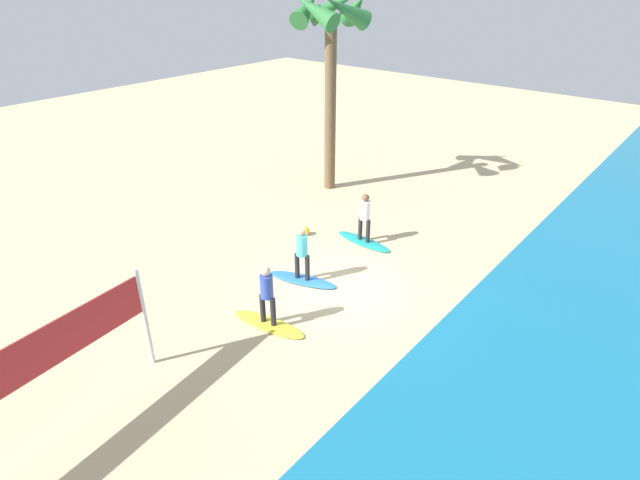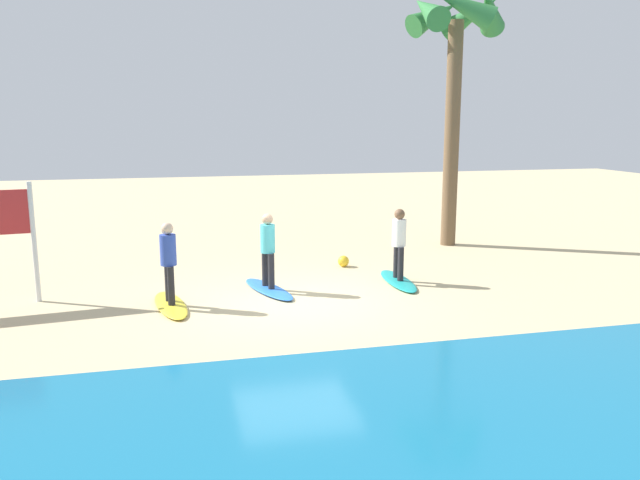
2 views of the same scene
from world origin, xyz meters
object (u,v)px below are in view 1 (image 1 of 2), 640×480
(surfer_blue, at_px, (302,250))
(surfer_yellow, at_px, (267,291))
(surfboard_teal, at_px, (364,241))
(palm_tree, at_px, (331,32))
(beach_ball, at_px, (305,231))
(surfer_teal, at_px, (365,214))
(surfboard_blue, at_px, (302,280))
(surfboard_yellow, at_px, (269,324))

(surfer_blue, relative_size, surfer_yellow, 1.00)
(surfboard_teal, bearing_deg, surfer_yellow, -78.93)
(palm_tree, xyz_separation_m, beach_ball, (3.87, 2.06, -5.83))
(beach_ball, bearing_deg, surfer_blue, 39.39)
(surfer_teal, distance_m, surfer_blue, 3.04)
(surfboard_blue, height_order, palm_tree, palm_tree)
(surfer_teal, distance_m, surfboard_yellow, 5.30)
(surfboard_blue, relative_size, beach_ball, 7.25)
(surfer_teal, distance_m, palm_tree, 7.01)
(surfboard_blue, bearing_deg, palm_tree, 106.20)
(palm_tree, bearing_deg, surfboard_teal, 51.77)
(surfer_teal, relative_size, surfboard_yellow, 0.78)
(surfboard_blue, height_order, surfer_yellow, surfer_yellow)
(surfer_blue, xyz_separation_m, surfboard_yellow, (2.12, 0.73, -0.99))
(surfboard_blue, relative_size, palm_tree, 0.28)
(surfboard_teal, height_order, surfer_teal, surfer_teal)
(surfer_teal, xyz_separation_m, surfer_yellow, (5.16, 0.73, 0.00))
(surfboard_yellow, height_order, beach_ball, beach_ball)
(surfboard_teal, height_order, surfboard_blue, same)
(surfer_yellow, bearing_deg, surfboard_teal, -172.00)
(palm_tree, height_order, beach_ball, palm_tree)
(surfboard_teal, bearing_deg, beach_ball, -153.65)
(surfboard_teal, bearing_deg, surfboard_blue, -86.94)
(surfer_blue, bearing_deg, surfboard_teal, 179.99)
(surfer_teal, xyz_separation_m, beach_ball, (0.79, -1.85, -0.89))
(surfer_teal, height_order, palm_tree, palm_tree)
(surfer_yellow, distance_m, palm_tree, 10.66)
(surfboard_blue, bearing_deg, surfboard_yellow, -87.42)
(surfer_teal, xyz_separation_m, surfer_blue, (3.04, -0.00, 0.00))
(surfer_teal, relative_size, surfer_yellow, 1.00)
(surfer_yellow, bearing_deg, beach_ball, -149.48)
(surfer_blue, distance_m, palm_tree, 8.78)
(surfboard_teal, xyz_separation_m, surfboard_yellow, (5.16, 0.73, 0.00))
(surfboard_yellow, distance_m, beach_ball, 5.07)
(surfer_blue, height_order, surfer_yellow, same)
(surfer_teal, height_order, beach_ball, surfer_teal)
(surfboard_blue, bearing_deg, surfer_yellow, -87.42)
(surfer_blue, height_order, palm_tree, palm_tree)
(palm_tree, bearing_deg, surfboard_yellow, 29.35)
(surfboard_blue, distance_m, beach_ball, 2.91)
(surfer_yellow, relative_size, palm_tree, 0.22)
(surfer_teal, bearing_deg, beach_ball, -66.72)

